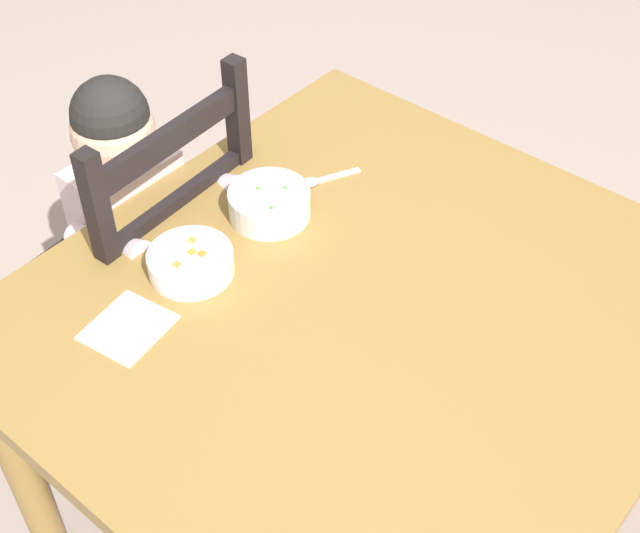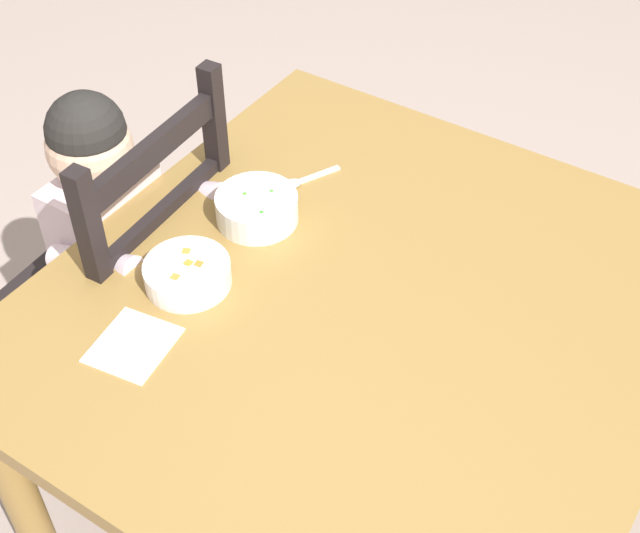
% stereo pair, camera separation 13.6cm
% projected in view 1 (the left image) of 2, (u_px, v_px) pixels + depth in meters
% --- Properties ---
extents(ground_plane, '(8.00, 8.00, 0.00)m').
position_uv_depth(ground_plane, '(353.00, 515.00, 2.03)').
color(ground_plane, gray).
extents(dining_table, '(1.15, 1.08, 0.71)m').
position_uv_depth(dining_table, '(362.00, 339.00, 1.61)').
color(dining_table, olive).
rests_on(dining_table, ground).
extents(dining_chair, '(0.44, 0.44, 0.95)m').
position_uv_depth(dining_chair, '(148.00, 271.00, 1.98)').
color(dining_chair, black).
rests_on(dining_chair, ground).
extents(child_figure, '(0.32, 0.31, 0.94)m').
position_uv_depth(child_figure, '(137.00, 215.00, 1.86)').
color(child_figure, silver).
rests_on(child_figure, ground).
extents(bowl_of_peas, '(0.16, 0.16, 0.06)m').
position_uv_depth(bowl_of_peas, '(269.00, 203.00, 1.70)').
color(bowl_of_peas, white).
rests_on(bowl_of_peas, dining_table).
extents(bowl_of_carrots, '(0.16, 0.16, 0.05)m').
position_uv_depth(bowl_of_carrots, '(191.00, 262.00, 1.58)').
color(bowl_of_carrots, white).
rests_on(bowl_of_carrots, dining_table).
extents(spoon, '(0.13, 0.08, 0.01)m').
position_uv_depth(spoon, '(318.00, 180.00, 1.79)').
color(spoon, silver).
rests_on(spoon, dining_table).
extents(paper_napkin, '(0.15, 0.14, 0.00)m').
position_uv_depth(paper_napkin, '(128.00, 327.00, 1.50)').
color(paper_napkin, white).
rests_on(paper_napkin, dining_table).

